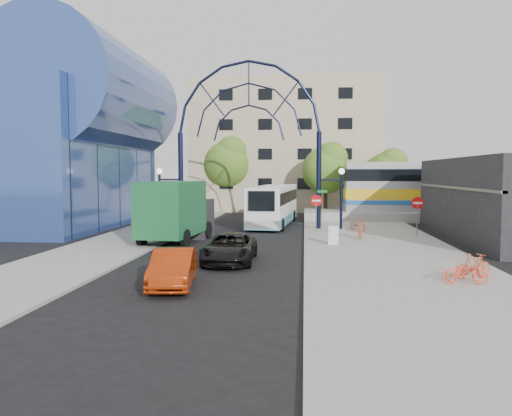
# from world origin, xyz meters

# --- Properties ---
(ground) EXTENTS (120.00, 120.00, 0.00)m
(ground) POSITION_xyz_m (0.00, 0.00, 0.00)
(ground) COLOR black
(ground) RESTS_ON ground
(sidewalk_east) EXTENTS (8.00, 56.00, 0.12)m
(sidewalk_east) POSITION_xyz_m (8.00, 4.00, 0.06)
(sidewalk_east) COLOR gray
(sidewalk_east) RESTS_ON ground
(plaza_west) EXTENTS (5.00, 50.00, 0.12)m
(plaza_west) POSITION_xyz_m (-6.50, 6.00, 0.06)
(plaza_west) COLOR gray
(plaza_west) RESTS_ON ground
(gateway_arch) EXTENTS (13.64, 0.44, 12.10)m
(gateway_arch) POSITION_xyz_m (0.00, 14.00, 8.56)
(gateway_arch) COLOR black
(gateway_arch) RESTS_ON ground
(stop_sign) EXTENTS (0.80, 0.07, 2.50)m
(stop_sign) POSITION_xyz_m (4.80, 12.00, 1.99)
(stop_sign) COLOR slate
(stop_sign) RESTS_ON sidewalk_east
(do_not_enter_sign) EXTENTS (0.76, 0.07, 2.48)m
(do_not_enter_sign) POSITION_xyz_m (11.00, 10.00, 1.98)
(do_not_enter_sign) COLOR slate
(do_not_enter_sign) RESTS_ON sidewalk_east
(street_name_sign) EXTENTS (0.70, 0.70, 2.80)m
(street_name_sign) POSITION_xyz_m (5.20, 12.60, 2.13)
(street_name_sign) COLOR slate
(street_name_sign) RESTS_ON sidewalk_east
(sandwich_board) EXTENTS (0.55, 0.61, 0.99)m
(sandwich_board) POSITION_xyz_m (5.60, 5.98, 0.74)
(sandwich_board) COLOR white
(sandwich_board) RESTS_ON sidewalk_east
(transit_hall) EXTENTS (16.50, 18.00, 14.50)m
(transit_hall) POSITION_xyz_m (-15.30, 15.00, 6.70)
(transit_hall) COLOR #2F498F
(transit_hall) RESTS_ON ground
(commercial_block_east) EXTENTS (6.00, 16.00, 5.00)m
(commercial_block_east) POSITION_xyz_m (16.00, 10.00, 2.50)
(commercial_block_east) COLOR black
(commercial_block_east) RESTS_ON ground
(apartment_block) EXTENTS (20.00, 12.10, 14.00)m
(apartment_block) POSITION_xyz_m (2.00, 34.97, 7.00)
(apartment_block) COLOR #C6B889
(apartment_block) RESTS_ON ground
(train_platform) EXTENTS (32.00, 5.00, 0.80)m
(train_platform) POSITION_xyz_m (20.00, 22.00, 0.40)
(train_platform) COLOR gray
(train_platform) RESTS_ON ground
(train_car) EXTENTS (25.10, 3.05, 4.20)m
(train_car) POSITION_xyz_m (20.00, 22.00, 2.90)
(train_car) COLOR #B7B7BC
(train_car) RESTS_ON train_platform
(tree_north_a) EXTENTS (4.48, 4.48, 7.00)m
(tree_north_a) POSITION_xyz_m (6.12, 25.93, 4.61)
(tree_north_a) COLOR #382314
(tree_north_a) RESTS_ON ground
(tree_north_b) EXTENTS (5.12, 5.12, 8.00)m
(tree_north_b) POSITION_xyz_m (-3.88, 29.93, 5.27)
(tree_north_b) COLOR #382314
(tree_north_b) RESTS_ON ground
(tree_north_c) EXTENTS (4.16, 4.16, 6.50)m
(tree_north_c) POSITION_xyz_m (12.12, 27.93, 4.28)
(tree_north_c) COLOR #382314
(tree_north_c) RESTS_ON ground
(city_bus) EXTENTS (3.41, 11.33, 3.07)m
(city_bus) POSITION_xyz_m (1.60, 17.23, 1.60)
(city_bus) COLOR white
(city_bus) RESTS_ON ground
(green_truck) EXTENTS (3.26, 7.33, 3.60)m
(green_truck) POSITION_xyz_m (-3.46, 6.93, 1.80)
(green_truck) COLOR black
(green_truck) RESTS_ON ground
(black_suv) EXTENTS (2.29, 4.82, 1.33)m
(black_suv) POSITION_xyz_m (0.63, 0.57, 0.66)
(black_suv) COLOR black
(black_suv) RESTS_ON ground
(red_sedan) EXTENTS (1.98, 4.23, 1.34)m
(red_sedan) POSITION_xyz_m (-0.69, -4.36, 0.67)
(red_sedan) COLOR #962809
(red_sedan) RESTS_ON ground
(bike_near_a) EXTENTS (1.34, 1.67, 0.85)m
(bike_near_a) POSITION_xyz_m (7.67, 13.03, 0.55)
(bike_near_a) COLOR #CC5328
(bike_near_a) RESTS_ON sidewalk_east
(bike_near_b) EXTENTS (0.50, 1.73, 1.04)m
(bike_near_b) POSITION_xyz_m (7.35, 8.60, 0.64)
(bike_near_b) COLOR orange
(bike_near_b) RESTS_ON sidewalk_east
(bike_far_a) EXTENTS (1.64, 0.89, 0.82)m
(bike_far_a) POSITION_xyz_m (9.88, -3.04, 0.53)
(bike_far_a) COLOR #FC4932
(bike_far_a) RESTS_ON sidewalk_east
(bike_far_b) EXTENTS (1.63, 1.03, 0.95)m
(bike_far_b) POSITION_xyz_m (10.35, -2.46, 0.59)
(bike_far_b) COLOR #CE4E29
(bike_far_b) RESTS_ON sidewalk_east
(bike_far_c) EXTENTS (1.62, 0.59, 0.84)m
(bike_far_c) POSITION_xyz_m (9.74, -3.53, 0.54)
(bike_far_c) COLOR #D7452B
(bike_far_c) RESTS_ON sidewalk_east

